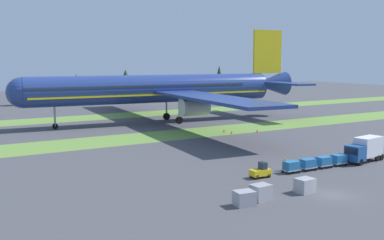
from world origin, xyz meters
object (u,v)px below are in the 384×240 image
Objects in this scene: baggage_tug at (261,171)px; cargo_dolly_second at (308,164)px; taxiway_marker_0 at (224,131)px; taxiway_marker_1 at (257,131)px; cargo_dolly_third at (324,161)px; uld_container_0 at (244,198)px; cargo_dolly_lead at (291,166)px; taxiway_marker_2 at (232,132)px; airliner at (164,89)px; catering_truck at (365,149)px; uld_container_1 at (261,192)px; ground_crew_marshaller at (285,164)px; cargo_dolly_fourth at (339,159)px; uld_container_2 at (305,185)px.

cargo_dolly_second is at bearing -90.00° from baggage_tug.
taxiway_marker_1 is (5.72, -3.68, 0.02)m from taxiway_marker_0.
cargo_dolly_third is 3.34× the size of taxiway_marker_1.
baggage_tug reaches higher than uld_container_0.
cargo_dolly_lead is 1.00× the size of cargo_dolly_third.
taxiway_marker_1 is 5.74m from taxiway_marker_2.
airliner is 53.84m from cargo_dolly_lead.
cargo_dolly_lead is 5.80m from cargo_dolly_third.
baggage_tug is 0.37× the size of catering_truck.
uld_container_1 reaches higher than cargo_dolly_lead.
catering_truck reaches higher than taxiway_marker_0.
airliner is 64.84m from uld_container_0.
cargo_dolly_third is at bearing 55.36° from ground_crew_marshaller.
cargo_dolly_fourth is 3.95× the size of taxiway_marker_2.
cargo_dolly_second is 0.31× the size of catering_truck.
uld_container_1 is at bearing 167.41° from airliner.
catering_truck reaches higher than cargo_dolly_lead.
cargo_dolly_second reaches higher than taxiway_marker_0.
ground_crew_marshaller is (-8.49, 1.62, 0.03)m from cargo_dolly_fourth.
uld_container_2 is (-7.90, -7.44, -0.11)m from cargo_dolly_second.
ground_crew_marshaller is at bearing 76.28° from cargo_dolly_third.
uld_container_1 is 46.32m from taxiway_marker_0.
airliner is 38.27× the size of cargo_dolly_lead.
taxiway_marker_2 is (17.33, 30.12, -0.53)m from baggage_tug.
cargo_dolly_fourth is at bearing -90.00° from cargo_dolly_lead.
taxiway_marker_1 is at bearing -15.46° from catering_truck.
cargo_dolly_third is 13.07m from uld_container_2.
taxiway_marker_2 is (0.09, -2.56, -0.03)m from taxiway_marker_0.
cargo_dolly_lead is at bearing 90.00° from cargo_dolly_third.
cargo_dolly_second is at bearing 24.92° from uld_container_0.
catering_truck is at bearing 62.93° from ground_crew_marshaller.
catering_truck is 33.40m from taxiway_marker_0.
uld_container_0 is at bearing -122.51° from taxiway_marker_0.
cargo_dolly_second is at bearing 27.10° from uld_container_1.
cargo_dolly_lead is at bearing -112.12° from taxiway_marker_2.
cargo_dolly_second is 5.80m from cargo_dolly_fourth.
baggage_tug is (-13.70, -52.52, -7.24)m from airliner.
cargo_dolly_third reaches higher than taxiway_marker_0.
airliner is 11.92× the size of catering_truck.
uld_container_2 is at bearing -178.20° from baggage_tug.
ground_crew_marshaller is at bearing -110.90° from taxiway_marker_0.
cargo_dolly_third is 0.31× the size of catering_truck.
catering_truck is 3.60× the size of uld_container_1.
uld_container_1 is (-11.05, -7.22, -0.07)m from cargo_dolly_lead.
catering_truck is 10.71× the size of taxiway_marker_1.
ground_crew_marshaller is 16.61m from uld_container_0.
catering_truck is 3.60× the size of uld_container_0.
airliner reaches higher than catering_truck.
cargo_dolly_fourth is at bearing -96.74° from taxiway_marker_2.
uld_container_0 is at bearing 121.28° from cargo_dolly_lead.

